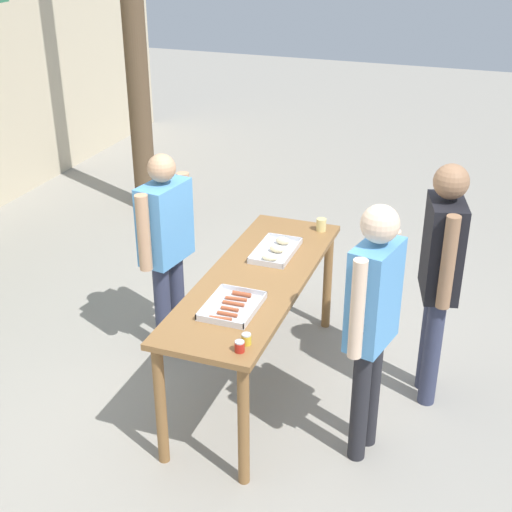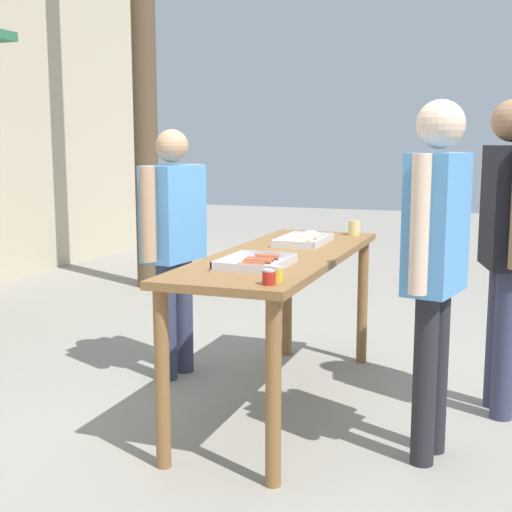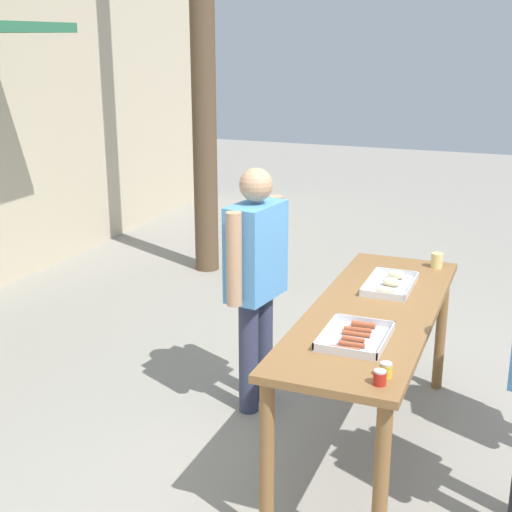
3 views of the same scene
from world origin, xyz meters
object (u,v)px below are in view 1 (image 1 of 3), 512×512
food_tray_buns (276,250)px  food_tray_sausages (232,307)px  person_customer_holding_hotdog (373,312)px  person_server_behind_table (166,238)px  condiment_jar_ketchup (246,339)px  beer_cup (321,225)px  condiment_jar_mustard (240,346)px  person_customer_with_cup (441,265)px

food_tray_buns → food_tray_sausages: bearing=179.8°
food_tray_sausages → person_customer_holding_hotdog: 0.87m
food_tray_sausages → food_tray_buns: (0.85, -0.00, 0.01)m
food_tray_sausages → person_server_behind_table: bearing=48.4°
food_tray_buns → condiment_jar_ketchup: condiment_jar_ketchup is taller
beer_cup → person_server_behind_table: 1.19m
food_tray_sausages → condiment_jar_mustard: 0.48m
food_tray_buns → person_customer_with_cup: size_ratio=0.27×
beer_cup → person_server_behind_table: (-0.61, 1.02, -0.00)m
person_server_behind_table → condiment_jar_ketchup: bearing=-127.1°
food_tray_sausages → person_customer_with_cup: 1.39m
food_tray_buns → beer_cup: beer_cup is taller
food_tray_sausages → person_customer_holding_hotdog: (0.04, -0.86, 0.12)m
condiment_jar_mustard → beer_cup: size_ratio=0.68×
food_tray_buns → person_customer_with_cup: 1.17m
food_tray_sausages → food_tray_buns: size_ratio=0.90×
person_customer_holding_hotdog → condiment_jar_mustard: bearing=-41.9°
food_tray_buns → person_server_behind_table: size_ratio=0.29×
food_tray_buns → condiment_jar_ketchup: size_ratio=6.97×
condiment_jar_ketchup → person_customer_with_cup: (1.10, -0.94, 0.11)m
condiment_jar_mustard → person_customer_holding_hotdog: 0.80m
food_tray_sausages → condiment_jar_mustard: (-0.42, -0.21, 0.02)m
person_server_behind_table → person_customer_holding_hotdog: (-0.69, -1.68, 0.09)m
food_tray_sausages → food_tray_buns: food_tray_buns is taller
beer_cup → food_tray_buns: bearing=157.7°
food_tray_buns → person_customer_holding_hotdog: bearing=-133.3°
condiment_jar_mustard → condiment_jar_ketchup: bearing=-6.1°
beer_cup → person_customer_with_cup: bearing=-120.9°
person_customer_holding_hotdog → beer_cup: bearing=-140.4°
condiment_jar_ketchup → person_customer_holding_hotdog: 0.75m
condiment_jar_mustard → person_customer_with_cup: person_customer_with_cup is taller
beer_cup → person_customer_with_cup: person_customer_with_cup is taller
food_tray_buns → person_customer_holding_hotdog: (-0.81, -0.86, 0.11)m
person_customer_holding_hotdog → food_tray_buns: bearing=-120.7°
food_tray_sausages → person_customer_holding_hotdog: person_customer_holding_hotdog is taller
condiment_jar_mustard → person_customer_with_cup: size_ratio=0.04×
food_tray_sausages → person_server_behind_table: size_ratio=0.27×
food_tray_buns → person_server_behind_table: person_server_behind_table is taller
condiment_jar_mustard → person_customer_with_cup: 1.52m
condiment_jar_ketchup → person_customer_with_cup: person_customer_with_cup is taller
food_tray_buns → beer_cup: bearing=-22.3°
condiment_jar_ketchup → person_customer_holding_hotdog: person_customer_holding_hotdog is taller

